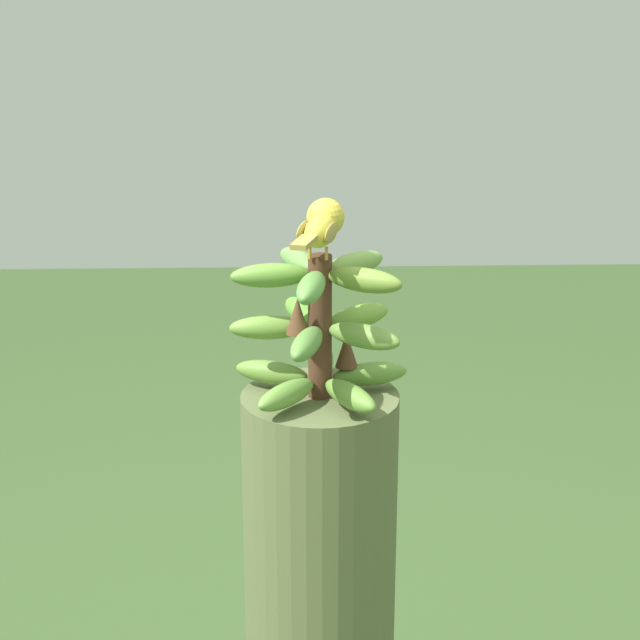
# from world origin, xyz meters

# --- Properties ---
(banana_bunch) EXTENTS (0.29, 0.29, 0.23)m
(banana_bunch) POSITION_xyz_m (-0.00, -0.00, 1.05)
(banana_bunch) COLOR #4C2D1E
(banana_bunch) RESTS_ON banana_tree
(perched_bird) EXTENTS (0.20, 0.08, 0.08)m
(perched_bird) POSITION_xyz_m (-0.00, -0.00, 1.21)
(perched_bird) COLOR #C68933
(perched_bird) RESTS_ON banana_bunch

